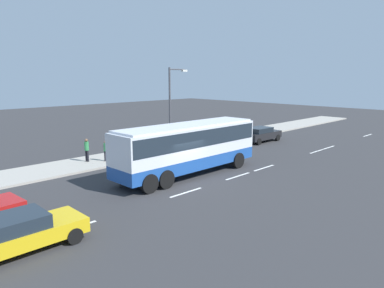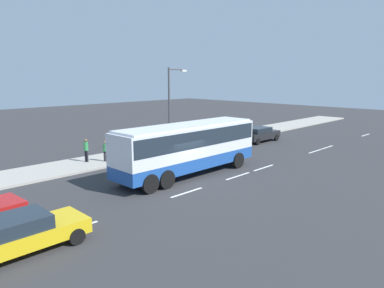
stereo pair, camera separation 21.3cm
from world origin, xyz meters
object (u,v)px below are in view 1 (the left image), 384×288
object	(u,v)px
car_black_sedan	(261,134)
pedestrian_at_crossing	(106,149)
car_yellow_taxi	(16,232)
coach_bus	(188,144)
street_lamp	(172,104)
pedestrian_near_curb	(87,148)

from	to	relation	value
car_black_sedan	pedestrian_at_crossing	bearing A→B (deg)	169.72
car_yellow_taxi	car_black_sedan	distance (m)	26.07
car_black_sedan	coach_bus	bearing A→B (deg)	-164.36
pedestrian_at_crossing	street_lamp	distance (m)	6.55
car_black_sedan	pedestrian_at_crossing	xyz separation A→B (m)	(-15.57, 3.09, 0.25)
car_yellow_taxi	pedestrian_at_crossing	size ratio (longest dim) A/B	3.00
car_black_sedan	pedestrian_near_curb	distance (m)	17.12
car_black_sedan	street_lamp	distance (m)	10.67
coach_bus	pedestrian_at_crossing	xyz separation A→B (m)	(-2.10, 6.62, -1.05)
coach_bus	car_yellow_taxi	distance (m)	12.22
pedestrian_at_crossing	coach_bus	bearing A→B (deg)	68.23
coach_bus	car_yellow_taxi	bearing A→B (deg)	-165.17
car_yellow_taxi	car_black_sedan	xyz separation A→B (m)	(25.23, 6.60, 0.02)
car_yellow_taxi	street_lamp	distance (m)	17.91
car_black_sedan	street_lamp	xyz separation A→B (m)	(-9.91, 2.04, 3.38)
pedestrian_near_curb	street_lamp	size ratio (longest dim) A/B	0.25
coach_bus	car_yellow_taxi	world-z (taller)	coach_bus
car_black_sedan	pedestrian_at_crossing	size ratio (longest dim) A/B	2.92
street_lamp	car_yellow_taxi	bearing A→B (deg)	-150.58
car_yellow_taxi	street_lamp	xyz separation A→B (m)	(15.31, 8.64, 3.41)
car_black_sedan	car_yellow_taxi	bearing A→B (deg)	-164.39
coach_bus	pedestrian_near_curb	bearing A→B (deg)	113.17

